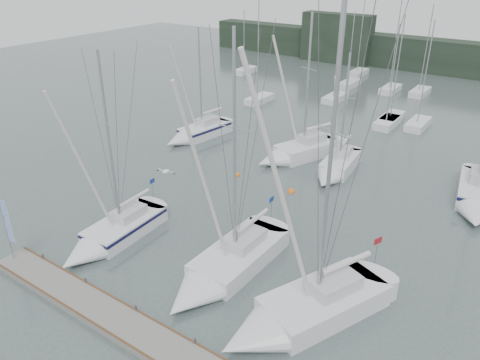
# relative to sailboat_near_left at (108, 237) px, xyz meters

# --- Properties ---
(ground) EXTENTS (160.00, 160.00, 0.00)m
(ground) POSITION_rel_sailboat_near_left_xyz_m (8.41, 0.34, -0.54)
(ground) COLOR #485855
(ground) RESTS_ON ground
(dock) EXTENTS (24.00, 2.00, 0.40)m
(dock) POSITION_rel_sailboat_near_left_xyz_m (8.41, -4.66, -0.34)
(dock) COLOR slate
(dock) RESTS_ON ground
(far_treeline) EXTENTS (90.00, 4.00, 5.00)m
(far_treeline) POSITION_rel_sailboat_near_left_xyz_m (8.41, 62.34, 1.96)
(far_treeline) COLOR black
(far_treeline) RESTS_ON ground
(far_building_left) EXTENTS (12.00, 3.00, 8.00)m
(far_building_left) POSITION_rel_sailboat_near_left_xyz_m (-11.59, 60.34, 3.46)
(far_building_left) COLOR black
(far_building_left) RESTS_ON ground
(mast_forest) EXTENTS (59.52, 25.87, 14.78)m
(mast_forest) POSITION_rel_sailboat_near_left_xyz_m (13.37, 40.80, -0.06)
(mast_forest) COLOR silver
(mast_forest) RESTS_ON ground
(sailboat_near_left) EXTENTS (3.05, 8.57, 13.19)m
(sailboat_near_left) POSITION_rel_sailboat_near_left_xyz_m (0.00, 0.00, 0.00)
(sailboat_near_left) COLOR silver
(sailboat_near_left) RESTS_ON ground
(sailboat_near_center) EXTENTS (3.10, 10.05, 15.09)m
(sailboat_near_center) POSITION_rel_sailboat_near_left_xyz_m (8.15, 1.12, -0.01)
(sailboat_near_center) COLOR silver
(sailboat_near_center) RESTS_ON ground
(sailboat_near_right) EXTENTS (6.69, 10.06, 17.29)m
(sailboat_near_right) POSITION_rel_sailboat_near_left_xyz_m (13.48, 0.34, 0.08)
(sailboat_near_right) COLOR silver
(sailboat_near_right) RESTS_ON ground
(sailboat_mid_a) EXTENTS (3.45, 8.06, 11.64)m
(sailboat_mid_a) POSITION_rel_sailboat_near_left_xyz_m (-7.61, 17.95, 0.05)
(sailboat_mid_a) COLOR silver
(sailboat_mid_a) RESTS_ON ground
(sailboat_mid_b) EXTENTS (5.63, 8.97, 13.64)m
(sailboat_mid_b) POSITION_rel_sailboat_near_left_xyz_m (3.15, 19.04, 0.08)
(sailboat_mid_b) COLOR silver
(sailboat_mid_b) RESTS_ON ground
(sailboat_mid_c) EXTENTS (3.09, 7.61, 10.84)m
(sailboat_mid_c) POSITION_rel_sailboat_near_left_xyz_m (7.67, 18.19, 0.01)
(sailboat_mid_c) COLOR silver
(sailboat_mid_c) RESTS_ON ground
(sailboat_mid_d) EXTENTS (4.13, 8.90, 14.55)m
(sailboat_mid_d) POSITION_rel_sailboat_near_left_xyz_m (18.70, 19.11, 0.13)
(sailboat_mid_d) COLOR silver
(sailboat_mid_d) RESTS_ON ground
(buoy_a) EXTENTS (0.61, 0.61, 0.61)m
(buoy_a) POSITION_rel_sailboat_near_left_xyz_m (6.15, 13.31, -0.54)
(buoy_a) COLOR orange
(buoy_a) RESTS_ON ground
(buoy_c) EXTENTS (0.51, 0.51, 0.51)m
(buoy_c) POSITION_rel_sailboat_near_left_xyz_m (0.85, 13.36, -0.54)
(buoy_c) COLOR orange
(buoy_c) RESTS_ON ground
(dock_banner) EXTENTS (0.64, 0.08, 4.19)m
(dock_banner) POSITION_rel_sailboat_near_left_xyz_m (-2.88, -4.71, 2.34)
(dock_banner) COLOR #9DA0A5
(dock_banner) RESTS_ON dock
(seagull) EXTENTS (0.92, 0.43, 0.18)m
(seagull) POSITION_rel_sailboat_near_left_xyz_m (7.49, -1.83, 7.41)
(seagull) COLOR white
(seagull) RESTS_ON ground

